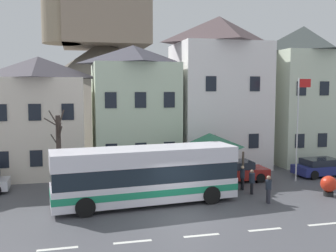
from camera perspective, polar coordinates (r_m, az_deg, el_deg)
ground_plane at (r=19.51m, az=2.73°, el=-13.48°), size 40.00×60.00×0.07m
townhouse_01 at (r=30.31m, az=-18.43°, el=1.50°), size 6.32×6.91×8.68m
townhouse_02 at (r=30.35m, az=-5.09°, el=2.70°), size 6.20×6.63×9.66m
townhouse_03 at (r=31.82m, az=7.45°, el=5.00°), size 6.94×6.12×12.09m
townhouse_04 at (r=35.34m, az=19.15°, el=4.40°), size 6.06×6.23×11.61m
hilltop_castle at (r=52.15m, az=-9.26°, el=6.08°), size 37.60×37.60×20.42m
transit_bus at (r=21.31m, az=-3.31°, el=-7.36°), size 10.28×3.39×3.11m
bus_shelter at (r=25.42m, az=6.14°, el=-2.25°), size 3.60×3.60×3.43m
parked_car_00 at (r=30.36m, az=21.70°, el=-5.66°), size 4.22×2.20×1.27m
parked_car_02 at (r=27.11m, az=9.86°, el=-6.57°), size 4.34×2.10×1.37m
pedestrian_00 at (r=24.81m, az=10.93°, el=-7.32°), size 0.29×0.33×1.53m
pedestrian_01 at (r=23.97m, az=12.29°, el=-7.91°), size 0.35×0.36×1.48m
pedestrian_02 at (r=22.30m, az=14.62°, el=-8.95°), size 0.32×0.38×1.55m
public_bench at (r=28.22m, az=7.86°, el=-6.48°), size 1.59×0.48×0.87m
flagpole at (r=27.56m, az=18.73°, el=0.58°), size 0.95×0.10×7.04m
harbour_buoy at (r=24.90m, az=22.66°, el=-8.01°), size 0.95×0.95×1.20m
bare_tree_01 at (r=23.75m, az=-15.84°, el=-3.70°), size 1.15×2.20×5.11m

